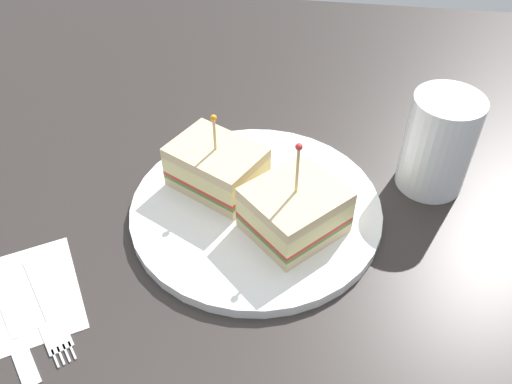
{
  "coord_description": "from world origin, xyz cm",
  "views": [
    {
      "loc": [
        -41.97,
        -5.82,
        43.6
      ],
      "look_at": [
        0.0,
        0.0,
        3.23
      ],
      "focal_mm": 38.86,
      "sensor_mm": 36.0,
      "label": 1
    }
  ],
  "objects_px": {
    "sandwich_half_back": "(217,167)",
    "knife": "(13,333)",
    "napkin": "(20,298)",
    "plate": "(256,209)",
    "sandwich_half_front": "(295,210)",
    "drink_glass": "(437,148)",
    "fork": "(50,320)"
  },
  "relations": [
    {
      "from": "plate",
      "to": "sandwich_half_back",
      "type": "relative_size",
      "value": 2.31
    },
    {
      "from": "plate",
      "to": "knife",
      "type": "xyz_separation_m",
      "value": [
        -0.18,
        0.2,
        -0.0
      ]
    },
    {
      "from": "plate",
      "to": "sandwich_half_front",
      "type": "height_order",
      "value": "sandwich_half_front"
    },
    {
      "from": "sandwich_half_back",
      "to": "knife",
      "type": "distance_m",
      "value": 0.26
    },
    {
      "from": "sandwich_half_front",
      "to": "drink_glass",
      "type": "relative_size",
      "value": 1.04
    },
    {
      "from": "sandwich_half_back",
      "to": "napkin",
      "type": "xyz_separation_m",
      "value": [
        -0.17,
        0.16,
        -0.04
      ]
    },
    {
      "from": "sandwich_half_front",
      "to": "plate",
      "type": "bearing_deg",
      "value": 57.52
    },
    {
      "from": "sandwich_half_front",
      "to": "knife",
      "type": "distance_m",
      "value": 0.29
    },
    {
      "from": "fork",
      "to": "knife",
      "type": "height_order",
      "value": "same"
    },
    {
      "from": "plate",
      "to": "sandwich_half_front",
      "type": "distance_m",
      "value": 0.06
    },
    {
      "from": "drink_glass",
      "to": "napkin",
      "type": "distance_m",
      "value": 0.46
    },
    {
      "from": "plate",
      "to": "knife",
      "type": "bearing_deg",
      "value": 132.69
    },
    {
      "from": "plate",
      "to": "sandwich_half_back",
      "type": "xyz_separation_m",
      "value": [
        0.03,
        0.05,
        0.03
      ]
    },
    {
      "from": "sandwich_half_back",
      "to": "drink_glass",
      "type": "distance_m",
      "value": 0.24
    },
    {
      "from": "fork",
      "to": "plate",
      "type": "bearing_deg",
      "value": -46.02
    },
    {
      "from": "sandwich_half_back",
      "to": "fork",
      "type": "height_order",
      "value": "sandwich_half_back"
    },
    {
      "from": "drink_glass",
      "to": "fork",
      "type": "relative_size",
      "value": 1.04
    },
    {
      "from": "plate",
      "to": "knife",
      "type": "relative_size",
      "value": 2.46
    },
    {
      "from": "napkin",
      "to": "fork",
      "type": "height_order",
      "value": "fork"
    },
    {
      "from": "napkin",
      "to": "knife",
      "type": "distance_m",
      "value": 0.04
    },
    {
      "from": "knife",
      "to": "fork",
      "type": "bearing_deg",
      "value": -56.75
    },
    {
      "from": "plate",
      "to": "drink_glass",
      "type": "relative_size",
      "value": 2.37
    },
    {
      "from": "napkin",
      "to": "drink_glass",
      "type": "bearing_deg",
      "value": -61.05
    },
    {
      "from": "sandwich_half_front",
      "to": "sandwich_half_back",
      "type": "bearing_deg",
      "value": 58.75
    },
    {
      "from": "plate",
      "to": "knife",
      "type": "height_order",
      "value": "plate"
    },
    {
      "from": "sandwich_half_front",
      "to": "drink_glass",
      "type": "distance_m",
      "value": 0.18
    },
    {
      "from": "plate",
      "to": "fork",
      "type": "height_order",
      "value": "plate"
    },
    {
      "from": "knife",
      "to": "drink_glass",
      "type": "bearing_deg",
      "value": -56.25
    },
    {
      "from": "sandwich_half_front",
      "to": "sandwich_half_back",
      "type": "distance_m",
      "value": 0.11
    },
    {
      "from": "napkin",
      "to": "fork",
      "type": "bearing_deg",
      "value": -118.05
    },
    {
      "from": "sandwich_half_back",
      "to": "knife",
      "type": "xyz_separation_m",
      "value": [
        -0.21,
        0.15,
        -0.04
      ]
    },
    {
      "from": "sandwich_half_front",
      "to": "fork",
      "type": "distance_m",
      "value": 0.25
    }
  ]
}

